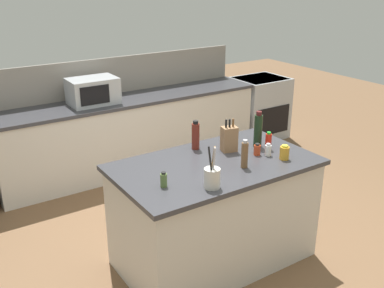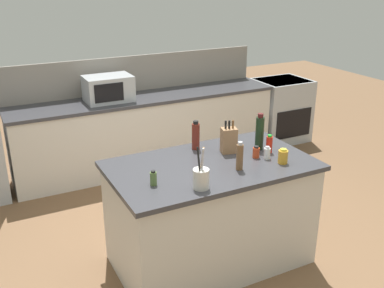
% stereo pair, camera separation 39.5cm
% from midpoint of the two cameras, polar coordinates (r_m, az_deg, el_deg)
% --- Properties ---
extents(ground_plane, '(14.00, 14.00, 0.00)m').
position_cam_midpoint_polar(ground_plane, '(4.16, -0.08, -14.38)').
color(ground_plane, brown).
extents(back_counter_run, '(3.42, 0.66, 0.94)m').
position_cam_midpoint_polar(back_counter_run, '(5.81, -9.51, 1.33)').
color(back_counter_run, beige).
rests_on(back_counter_run, ground_plane).
extents(wall_backsplash, '(3.38, 0.03, 0.46)m').
position_cam_midpoint_polar(wall_backsplash, '(5.89, -11.19, 8.60)').
color(wall_backsplash, gray).
rests_on(wall_backsplash, back_counter_run).
extents(kitchen_island, '(1.68, 0.97, 0.94)m').
position_cam_midpoint_polar(kitchen_island, '(3.90, -0.08, -8.74)').
color(kitchen_island, beige).
rests_on(kitchen_island, ground_plane).
extents(range_oven, '(0.76, 0.65, 0.92)m').
position_cam_midpoint_polar(range_oven, '(6.88, 6.90, 4.62)').
color(range_oven, '#ADB2B7').
rests_on(range_oven, ground_plane).
extents(microwave, '(0.56, 0.39, 0.31)m').
position_cam_midpoint_polar(microwave, '(5.46, -14.53, 6.50)').
color(microwave, '#ADB2B7').
rests_on(microwave, back_counter_run).
extents(knife_block, '(0.15, 0.13, 0.29)m').
position_cam_midpoint_polar(knife_block, '(3.89, 1.85, 0.63)').
color(knife_block, '#936B47').
rests_on(knife_block, kitchen_island).
extents(utensil_crock, '(0.12, 0.12, 0.32)m').
position_cam_midpoint_polar(utensil_crock, '(3.24, -0.91, -4.33)').
color(utensil_crock, beige).
rests_on(utensil_crock, kitchen_island).
extents(vinegar_bottle, '(0.07, 0.07, 0.26)m').
position_cam_midpoint_polar(vinegar_bottle, '(3.93, -2.41, 1.01)').
color(vinegar_bottle, maroon).
rests_on(vinegar_bottle, kitchen_island).
extents(pepper_grinder, '(0.06, 0.06, 0.23)m').
position_cam_midpoint_polar(pepper_grinder, '(3.57, 3.57, -1.40)').
color(pepper_grinder, brown).
rests_on(pepper_grinder, kitchen_island).
extents(hot_sauce_bottle, '(0.06, 0.06, 0.16)m').
position_cam_midpoint_polar(hot_sauce_bottle, '(3.96, 6.89, 0.29)').
color(hot_sauce_bottle, red).
rests_on(hot_sauce_bottle, kitchen_island).
extents(honey_jar, '(0.08, 0.08, 0.13)m').
position_cam_midpoint_polar(honey_jar, '(3.78, 8.76, -1.15)').
color(honey_jar, gold).
rests_on(honey_jar, kitchen_island).
extents(wine_bottle, '(0.07, 0.07, 0.33)m').
position_cam_midpoint_polar(wine_bottle, '(4.00, 5.61, 1.73)').
color(wine_bottle, black).
rests_on(wine_bottle, kitchen_island).
extents(spice_jar_paprika, '(0.06, 0.06, 0.10)m').
position_cam_midpoint_polar(spice_jar_paprika, '(3.84, 5.38, -0.78)').
color(spice_jar_paprika, '#B73D1E').
rests_on(spice_jar_paprika, kitchen_island).
extents(spice_jar_oregano, '(0.05, 0.05, 0.12)m').
position_cam_midpoint_polar(spice_jar_oregano, '(3.30, -7.06, -4.62)').
color(spice_jar_oregano, '#567038').
rests_on(spice_jar_oregano, kitchen_island).
extents(salt_shaker, '(0.05, 0.05, 0.11)m').
position_cam_midpoint_polar(salt_shaker, '(3.84, 6.76, -0.81)').
color(salt_shaker, silver).
rests_on(salt_shaker, kitchen_island).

